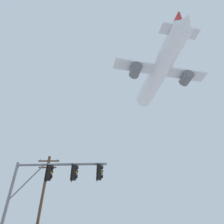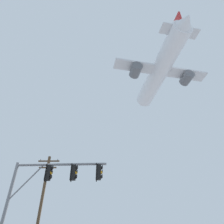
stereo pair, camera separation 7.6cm
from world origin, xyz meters
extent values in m
cylinder|color=slate|center=(-6.41, 6.63, 3.20)|extent=(0.20, 0.20, 6.41)
cylinder|color=slate|center=(-3.58, 6.54, 6.26)|extent=(5.66, 0.32, 0.15)
cylinder|color=slate|center=(-5.56, 6.60, 5.21)|extent=(1.76, 0.13, 2.14)
cube|color=black|center=(-1.21, 6.47, 5.73)|extent=(0.27, 0.33, 0.90)
cylinder|color=black|center=(-1.21, 6.47, 6.24)|extent=(0.05, 0.05, 0.12)
cube|color=black|center=(-1.35, 6.47, 5.73)|extent=(0.04, 0.46, 1.04)
sphere|color=black|center=(-1.06, 6.47, 6.00)|extent=(0.20, 0.20, 0.20)
cylinder|color=black|center=(-1.00, 6.46, 6.06)|extent=(0.05, 0.21, 0.21)
sphere|color=orange|center=(-1.06, 6.47, 5.72)|extent=(0.20, 0.20, 0.20)
cylinder|color=black|center=(-1.00, 6.46, 5.78)|extent=(0.05, 0.21, 0.21)
sphere|color=black|center=(-1.06, 6.47, 5.44)|extent=(0.20, 0.20, 0.20)
cylinder|color=black|center=(-1.00, 6.46, 5.50)|extent=(0.05, 0.21, 0.21)
cube|color=black|center=(-2.76, 6.52, 5.73)|extent=(0.27, 0.33, 0.90)
cylinder|color=black|center=(-2.76, 6.52, 6.24)|extent=(0.05, 0.05, 0.12)
cube|color=black|center=(-2.90, 6.52, 5.73)|extent=(0.04, 0.46, 1.04)
sphere|color=black|center=(-2.62, 6.51, 6.00)|extent=(0.20, 0.20, 0.20)
cylinder|color=black|center=(-2.56, 6.51, 6.06)|extent=(0.05, 0.21, 0.21)
sphere|color=orange|center=(-2.62, 6.51, 5.72)|extent=(0.20, 0.20, 0.20)
cylinder|color=black|center=(-2.56, 6.51, 5.78)|extent=(0.05, 0.21, 0.21)
sphere|color=black|center=(-2.62, 6.51, 5.44)|extent=(0.20, 0.20, 0.20)
cylinder|color=black|center=(-2.56, 6.51, 5.50)|extent=(0.05, 0.21, 0.21)
cube|color=black|center=(-4.32, 6.56, 5.73)|extent=(0.27, 0.33, 0.90)
cylinder|color=black|center=(-4.32, 6.56, 6.24)|extent=(0.05, 0.05, 0.12)
cube|color=black|center=(-4.46, 6.57, 5.73)|extent=(0.04, 0.46, 1.04)
sphere|color=black|center=(-4.18, 6.56, 6.00)|extent=(0.20, 0.20, 0.20)
cylinder|color=black|center=(-4.11, 6.56, 6.06)|extent=(0.05, 0.21, 0.21)
sphere|color=orange|center=(-4.18, 6.56, 5.72)|extent=(0.20, 0.20, 0.20)
cylinder|color=black|center=(-4.11, 6.56, 5.78)|extent=(0.05, 0.21, 0.21)
sphere|color=black|center=(-4.18, 6.56, 5.44)|extent=(0.20, 0.20, 0.20)
cylinder|color=black|center=(-4.11, 6.56, 5.50)|extent=(0.05, 0.21, 0.21)
cylinder|color=brown|center=(-7.13, 14.77, 5.12)|extent=(0.28, 0.28, 10.24)
cube|color=brown|center=(-7.13, 14.77, 9.74)|extent=(2.20, 0.12, 0.12)
cube|color=brown|center=(-7.13, 14.77, 9.04)|extent=(1.80, 0.12, 0.12)
cylinder|color=gray|center=(-8.03, 14.77, 9.86)|extent=(0.10, 0.10, 0.18)
cylinder|color=gray|center=(-6.23, 14.77, 9.86)|extent=(0.10, 0.10, 0.18)
cylinder|color=white|center=(9.90, 26.51, 35.20)|extent=(8.34, 22.16, 3.88)
cone|color=white|center=(7.37, 38.37, 35.20)|extent=(4.16, 3.38, 3.69)
cone|color=white|center=(12.40, 14.77, 35.20)|extent=(3.73, 3.06, 3.30)
cube|color=silver|center=(10.02, 25.92, 34.62)|extent=(20.72, 6.91, 0.44)
cylinder|color=#595B60|center=(4.38, 24.71, 33.45)|extent=(2.74, 3.30, 2.18)
cylinder|color=#595B60|center=(15.67, 27.12, 33.45)|extent=(2.74, 3.30, 2.18)
cube|color=#B21E1E|center=(11.87, 17.26, 37.38)|extent=(0.99, 3.38, 4.61)
cube|color=silver|center=(11.92, 17.02, 35.56)|extent=(7.57, 3.65, 0.24)
camera|label=1|loc=(-0.35, -6.12, 1.47)|focal=33.51mm
camera|label=2|loc=(-0.27, -6.12, 1.47)|focal=33.51mm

